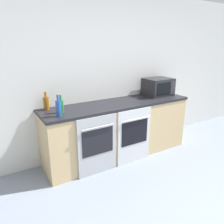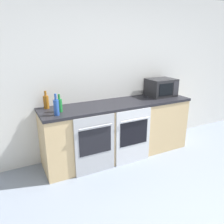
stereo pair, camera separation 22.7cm
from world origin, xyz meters
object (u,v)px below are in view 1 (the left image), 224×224
at_px(oven_left, 97,145).
at_px(microwave, 158,87).
at_px(bottle_amber, 46,103).
at_px(bottle_green, 61,106).
at_px(bottle_blue, 59,108).
at_px(oven_right, 134,136).

height_order(oven_left, microwave, microwave).
relative_size(oven_left, microwave, 1.82).
bearing_deg(oven_left, bottle_amber, 134.53).
height_order(oven_left, bottle_amber, bottle_amber).
bearing_deg(bottle_green, bottle_blue, -120.11).
bearing_deg(bottle_green, oven_right, -15.45).
xyz_separation_m(oven_left, microwave, (1.44, 0.39, 0.62)).
xyz_separation_m(microwave, bottle_blue, (-1.91, -0.24, -0.04)).
relative_size(microwave, bottle_blue, 1.66).
distance_m(bottle_green, bottle_amber, 0.28).
relative_size(oven_right, bottle_amber, 3.37).
bearing_deg(bottle_amber, microwave, -3.97).
relative_size(oven_right, bottle_green, 3.51).
distance_m(oven_right, bottle_amber, 1.40).
relative_size(microwave, bottle_green, 1.93).
distance_m(microwave, bottle_blue, 1.92).
height_order(microwave, bottle_amber, microwave).
bearing_deg(oven_right, bottle_amber, 155.39).
bearing_deg(oven_left, bottle_green, 144.00).
height_order(oven_left, bottle_blue, bottle_blue).
relative_size(bottle_green, bottle_amber, 0.96).
bearing_deg(bottle_blue, oven_right, -8.02).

